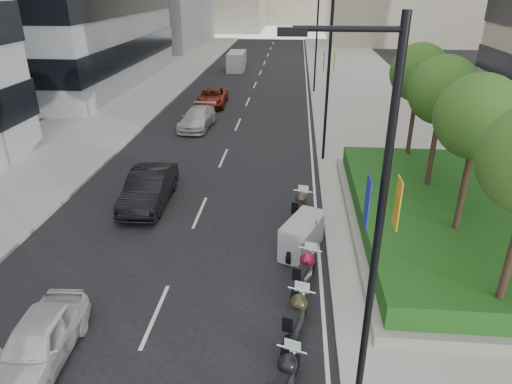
# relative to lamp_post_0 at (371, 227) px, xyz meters

# --- Properties ---
(sidewalk_right) EXTENTS (10.00, 100.00, 0.15)m
(sidewalk_right) POSITION_rel_lamp_post_0_xyz_m (4.86, 29.00, -4.99)
(sidewalk_right) COLOR #9E9B93
(sidewalk_right) RESTS_ON ground
(sidewalk_left) EXTENTS (8.00, 100.00, 0.15)m
(sidewalk_left) POSITION_rel_lamp_post_0_xyz_m (-16.14, 29.00, -4.99)
(sidewalk_left) COLOR #9E9B93
(sidewalk_left) RESTS_ON ground
(lane_edge) EXTENTS (0.12, 100.00, 0.01)m
(lane_edge) POSITION_rel_lamp_post_0_xyz_m (-0.44, 29.00, -5.06)
(lane_edge) COLOR silver
(lane_edge) RESTS_ON ground
(lane_centre) EXTENTS (0.12, 100.00, 0.01)m
(lane_centre) POSITION_rel_lamp_post_0_xyz_m (-5.64, 29.00, -5.06)
(lane_centre) COLOR silver
(lane_centre) RESTS_ON ground
(planter) EXTENTS (10.00, 14.00, 0.40)m
(planter) POSITION_rel_lamp_post_0_xyz_m (5.86, 9.00, -4.72)
(planter) COLOR gray
(planter) RESTS_ON sidewalk_right
(hedge) EXTENTS (9.40, 13.40, 0.80)m
(hedge) POSITION_rel_lamp_post_0_xyz_m (5.86, 9.00, -4.12)
(hedge) COLOR #123E11
(hedge) RESTS_ON planter
(tree_1) EXTENTS (2.80, 2.80, 6.30)m
(tree_1) POSITION_rel_lamp_post_0_xyz_m (4.36, 7.00, 0.36)
(tree_1) COLOR #332319
(tree_1) RESTS_ON planter
(tree_2) EXTENTS (2.80, 2.80, 6.30)m
(tree_2) POSITION_rel_lamp_post_0_xyz_m (4.36, 11.00, 0.36)
(tree_2) COLOR #332319
(tree_2) RESTS_ON planter
(tree_3) EXTENTS (2.80, 2.80, 6.30)m
(tree_3) POSITION_rel_lamp_post_0_xyz_m (4.36, 15.00, 0.36)
(tree_3) COLOR #332319
(tree_3) RESTS_ON planter
(lamp_post_0) EXTENTS (2.34, 0.45, 9.00)m
(lamp_post_0) POSITION_rel_lamp_post_0_xyz_m (0.00, 0.00, 0.00)
(lamp_post_0) COLOR black
(lamp_post_0) RESTS_ON ground
(lamp_post_1) EXTENTS (2.34, 0.45, 9.00)m
(lamp_post_1) POSITION_rel_lamp_post_0_xyz_m (0.00, 17.00, 0.00)
(lamp_post_1) COLOR black
(lamp_post_1) RESTS_ON ground
(lamp_post_2) EXTENTS (2.34, 0.45, 9.00)m
(lamp_post_2) POSITION_rel_lamp_post_0_xyz_m (0.00, 35.00, 0.00)
(lamp_post_2) COLOR black
(lamp_post_2) RESTS_ON ground
(motorcycle_2) EXTENTS (0.99, 2.27, 1.17)m
(motorcycle_2) POSITION_rel_lamp_post_0_xyz_m (-1.59, 0.21, -4.44)
(motorcycle_2) COLOR black
(motorcycle_2) RESTS_ON ground
(motorcycle_3) EXTENTS (0.95, 2.41, 1.22)m
(motorcycle_3) POSITION_rel_lamp_post_0_xyz_m (-1.32, 2.51, -4.41)
(motorcycle_3) COLOR black
(motorcycle_3) RESTS_ON ground
(motorcycle_4) EXTENTS (1.03, 2.33, 1.20)m
(motorcycle_4) POSITION_rel_lamp_post_0_xyz_m (-1.04, 4.84, -4.42)
(motorcycle_4) COLOR black
(motorcycle_4) RESTS_ON ground
(motorcycle_5) EXTENTS (1.75, 2.46, 1.39)m
(motorcycle_5) POSITION_rel_lamp_post_0_xyz_m (-1.13, 7.10, -4.37)
(motorcycle_5) COLOR black
(motorcycle_5) RESTS_ON ground
(motorcycle_6) EXTENTS (0.90, 2.44, 1.23)m
(motorcycle_6) POSITION_rel_lamp_post_0_xyz_m (-1.21, 9.48, -4.41)
(motorcycle_6) COLOR black
(motorcycle_6) RESTS_ON ground
(car_a) EXTENTS (1.80, 4.06, 1.36)m
(car_a) POSITION_rel_lamp_post_0_xyz_m (-8.15, 0.88, -4.39)
(car_a) COLOR silver
(car_a) RESTS_ON ground
(car_b) EXTENTS (1.85, 4.94, 1.61)m
(car_b) POSITION_rel_lamp_post_0_xyz_m (-8.11, 10.66, -4.26)
(car_b) COLOR black
(car_b) RESTS_ON ground
(car_c) EXTENTS (2.26, 4.90, 1.39)m
(car_c) POSITION_rel_lamp_post_0_xyz_m (-8.37, 22.93, -4.37)
(car_c) COLOR #BBBBBD
(car_c) RESTS_ON ground
(car_d) EXTENTS (2.48, 5.03, 1.38)m
(car_d) POSITION_rel_lamp_post_0_xyz_m (-8.47, 29.40, -4.38)
(car_d) COLOR maroon
(car_d) RESTS_ON ground
(delivery_van) EXTENTS (1.98, 4.97, 2.07)m
(delivery_van) POSITION_rel_lamp_post_0_xyz_m (-8.51, 46.14, -4.10)
(delivery_van) COLOR #BDBDBF
(delivery_van) RESTS_ON ground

